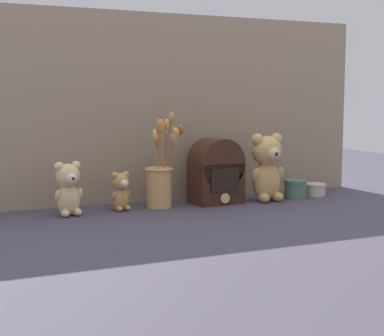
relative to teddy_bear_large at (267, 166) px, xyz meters
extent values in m
plane|color=#3D3847|center=(-0.29, 0.01, -0.13)|extent=(4.00, 4.00, 0.00)
cube|color=gray|center=(-0.29, 0.18, 0.21)|extent=(1.54, 0.02, 0.69)
ellipsoid|color=tan|center=(0.00, 0.00, -0.06)|extent=(0.11, 0.09, 0.15)
sphere|color=tan|center=(0.00, 0.00, 0.05)|extent=(0.11, 0.11, 0.11)
sphere|color=#D1B289|center=(0.00, -0.04, 0.05)|extent=(0.05, 0.05, 0.05)
sphere|color=black|center=(0.00, -0.06, 0.05)|extent=(0.02, 0.02, 0.02)
sphere|color=tan|center=(0.04, 0.00, 0.10)|extent=(0.04, 0.04, 0.04)
sphere|color=tan|center=(-0.04, 0.00, 0.10)|extent=(0.04, 0.04, 0.04)
ellipsoid|color=tan|center=(0.05, 0.00, -0.03)|extent=(0.03, 0.05, 0.07)
ellipsoid|color=tan|center=(-0.05, -0.01, -0.03)|extent=(0.03, 0.05, 0.07)
ellipsoid|color=tan|center=(0.03, -0.03, -0.11)|extent=(0.04, 0.06, 0.04)
ellipsoid|color=tan|center=(-0.03, -0.03, -0.11)|extent=(0.04, 0.06, 0.04)
ellipsoid|color=#DBBC84|center=(-0.74, 0.02, -0.08)|extent=(0.08, 0.07, 0.10)
sphere|color=#DBBC84|center=(-0.74, 0.02, 0.00)|extent=(0.08, 0.08, 0.08)
sphere|color=beige|center=(-0.73, -0.01, -0.01)|extent=(0.04, 0.04, 0.04)
sphere|color=black|center=(-0.73, -0.02, 0.00)|extent=(0.01, 0.01, 0.01)
sphere|color=#DBBC84|center=(-0.71, 0.03, 0.03)|extent=(0.03, 0.03, 0.03)
sphere|color=#DBBC84|center=(-0.76, 0.02, 0.03)|extent=(0.03, 0.03, 0.03)
ellipsoid|color=#DBBC84|center=(-0.70, 0.02, -0.06)|extent=(0.03, 0.04, 0.05)
ellipsoid|color=#DBBC84|center=(-0.77, 0.01, -0.06)|extent=(0.03, 0.04, 0.05)
ellipsoid|color=#DBBC84|center=(-0.71, 0.00, -0.12)|extent=(0.03, 0.04, 0.03)
ellipsoid|color=#DBBC84|center=(-0.75, 0.00, -0.12)|extent=(0.03, 0.04, 0.03)
ellipsoid|color=tan|center=(-0.55, 0.04, -0.09)|extent=(0.07, 0.06, 0.08)
sphere|color=tan|center=(-0.55, 0.04, -0.03)|extent=(0.06, 0.06, 0.06)
sphere|color=beige|center=(-0.55, 0.02, -0.04)|extent=(0.03, 0.03, 0.03)
sphere|color=black|center=(-0.55, 0.01, -0.04)|extent=(0.01, 0.01, 0.01)
sphere|color=tan|center=(-0.53, 0.04, -0.01)|extent=(0.02, 0.02, 0.02)
sphere|color=tan|center=(-0.57, 0.03, -0.01)|extent=(0.02, 0.02, 0.02)
ellipsoid|color=tan|center=(-0.53, 0.04, -0.08)|extent=(0.02, 0.03, 0.03)
ellipsoid|color=tan|center=(-0.58, 0.03, -0.08)|extent=(0.02, 0.03, 0.03)
ellipsoid|color=tan|center=(-0.53, 0.03, -0.12)|extent=(0.03, 0.03, 0.02)
ellipsoid|color=tan|center=(-0.57, 0.02, -0.12)|extent=(0.03, 0.03, 0.02)
cylinder|color=tan|center=(-0.41, 0.04, -0.06)|extent=(0.09, 0.09, 0.14)
torus|color=tan|center=(-0.41, 0.04, 0.00)|extent=(0.10, 0.10, 0.01)
cylinder|color=#9E7542|center=(-0.37, 0.02, 0.07)|extent=(0.02, 0.06, 0.13)
ellipsoid|color=#C65B28|center=(-0.34, 0.01, 0.14)|extent=(0.03, 0.04, 0.04)
cylinder|color=#9E7542|center=(-0.39, 0.01, 0.07)|extent=(0.04, 0.04, 0.13)
ellipsoid|color=gold|center=(-0.37, -0.01, 0.13)|extent=(0.04, 0.04, 0.04)
cylinder|color=#9E7542|center=(-0.39, 0.04, 0.08)|extent=(0.00, 0.02, 0.15)
ellipsoid|color=gold|center=(-0.38, 0.04, 0.16)|extent=(0.02, 0.02, 0.04)
cylinder|color=#9E7542|center=(-0.42, 0.01, 0.08)|extent=(0.02, 0.01, 0.15)
ellipsoid|color=orange|center=(-0.42, 0.00, 0.16)|extent=(0.04, 0.03, 0.05)
cylinder|color=#9E7542|center=(-0.39, 0.01, 0.06)|extent=(0.04, 0.03, 0.10)
ellipsoid|color=tan|center=(-0.37, -0.01, 0.11)|extent=(0.04, 0.04, 0.05)
cylinder|color=#9E7542|center=(-0.43, 0.02, 0.07)|extent=(0.02, 0.02, 0.12)
ellipsoid|color=gold|center=(-0.44, 0.01, 0.13)|extent=(0.03, 0.03, 0.04)
cylinder|color=#9E7542|center=(-0.38, 0.06, 0.09)|extent=(0.03, 0.05, 0.17)
ellipsoid|color=tan|center=(-0.35, 0.07, 0.18)|extent=(0.04, 0.04, 0.05)
cylinder|color=#9E7542|center=(-0.42, 0.02, 0.06)|extent=(0.01, 0.01, 0.10)
ellipsoid|color=#C65B28|center=(-0.43, 0.02, 0.11)|extent=(0.03, 0.03, 0.04)
cube|color=#381E14|center=(-0.19, 0.04, -0.06)|extent=(0.19, 0.14, 0.15)
cylinder|color=#381E14|center=(-0.19, 0.04, 0.02)|extent=(0.19, 0.14, 0.18)
cube|color=black|center=(-0.19, -0.03, -0.04)|extent=(0.11, 0.02, 0.08)
cylinder|color=#D6BC7A|center=(-0.19, -0.03, -0.11)|extent=(0.04, 0.01, 0.04)
cylinder|color=#47705B|center=(0.13, 0.01, -0.10)|extent=(0.08, 0.08, 0.06)
cylinder|color=#47705B|center=(0.13, 0.01, -0.07)|extent=(0.09, 0.09, 0.01)
cylinder|color=beige|center=(0.24, 0.03, -0.11)|extent=(0.08, 0.08, 0.04)
cylinder|color=beige|center=(0.24, 0.03, -0.09)|extent=(0.08, 0.08, 0.01)
camera|label=1|loc=(-1.13, -1.87, 0.25)|focal=55.00mm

